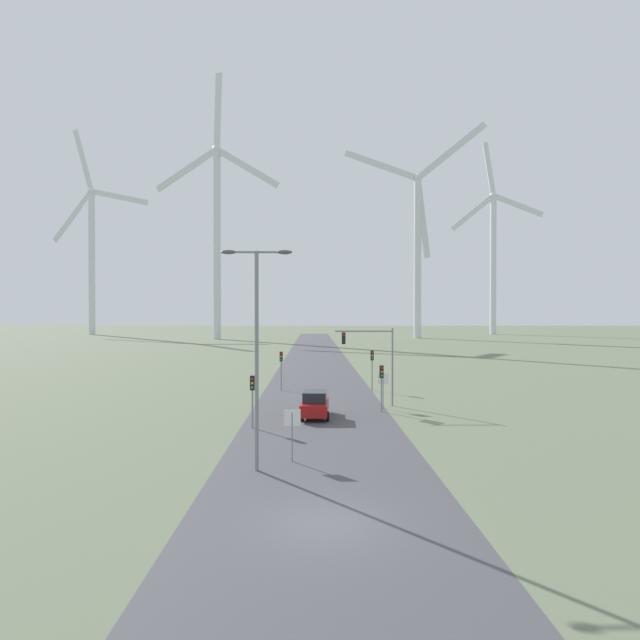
# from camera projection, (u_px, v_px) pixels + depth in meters

# --- Properties ---
(ground_plane) EXTENTS (600.00, 600.00, 0.00)m
(ground_plane) POSITION_uv_depth(u_px,v_px,m) (327.00, 523.00, 16.94)
(ground_plane) COLOR #667056
(road_surface) EXTENTS (10.00, 240.00, 0.01)m
(road_surface) POSITION_uv_depth(u_px,v_px,m) (317.00, 369.00, 64.94)
(road_surface) COLOR #47474C
(road_surface) RESTS_ON ground
(streetlamp) EXTENTS (3.23, 0.32, 10.00)m
(streetlamp) POSITION_uv_depth(u_px,v_px,m) (257.00, 332.00, 22.53)
(streetlamp) COLOR gray
(streetlamp) RESTS_ON ground
(stop_sign_near) EXTENTS (0.81, 0.07, 2.53)m
(stop_sign_near) POSITION_uv_depth(u_px,v_px,m) (292.00, 425.00, 23.96)
(stop_sign_near) COLOR gray
(stop_sign_near) RESTS_ON ground
(stop_sign_far) EXTENTS (0.81, 0.07, 2.65)m
(stop_sign_far) POSITION_uv_depth(u_px,v_px,m) (383.00, 384.00, 37.48)
(stop_sign_far) COLOR gray
(stop_sign_far) RESTS_ON ground
(traffic_light_post_near_left) EXTENTS (0.28, 0.33, 3.27)m
(traffic_light_post_near_left) POSITION_uv_depth(u_px,v_px,m) (252.00, 390.00, 31.03)
(traffic_light_post_near_left) COLOR gray
(traffic_light_post_near_left) RESTS_ON ground
(traffic_light_post_near_right) EXTENTS (0.28, 0.34, 3.38)m
(traffic_light_post_near_right) POSITION_uv_depth(u_px,v_px,m) (382.00, 378.00, 36.21)
(traffic_light_post_near_right) COLOR gray
(traffic_light_post_near_right) RESTS_ON ground
(traffic_light_post_mid_left) EXTENTS (0.28, 0.34, 3.61)m
(traffic_light_post_mid_left) POSITION_uv_depth(u_px,v_px,m) (281.00, 362.00, 46.49)
(traffic_light_post_mid_left) COLOR gray
(traffic_light_post_mid_left) RESTS_ON ground
(traffic_light_post_mid_right) EXTENTS (0.28, 0.34, 3.74)m
(traffic_light_post_mid_right) POSITION_uv_depth(u_px,v_px,m) (372.00, 361.00, 46.26)
(traffic_light_post_mid_right) COLOR gray
(traffic_light_post_mid_right) RESTS_ON ground
(traffic_light_mast_overhead) EXTENTS (4.52, 0.35, 6.05)m
(traffic_light_mast_overhead) POSITION_uv_depth(u_px,v_px,m) (372.00, 350.00, 38.49)
(traffic_light_mast_overhead) COLOR gray
(traffic_light_mast_overhead) RESTS_ON ground
(car_approaching) EXTENTS (2.04, 4.20, 1.83)m
(car_approaching) POSITION_uv_depth(u_px,v_px,m) (315.00, 404.00, 34.29)
(car_approaching) COLOR maroon
(car_approaching) RESTS_ON ground
(wind_turbine_far_left) EXTENTS (37.98, 11.21, 73.20)m
(wind_turbine_far_left) POSITION_uv_depth(u_px,v_px,m) (92.00, 246.00, 176.42)
(wind_turbine_far_left) COLOR silver
(wind_turbine_far_left) RESTS_ON ground
(wind_turbine_left) EXTENTS (37.34, 10.57, 76.31)m
(wind_turbine_left) POSITION_uv_depth(u_px,v_px,m) (217.00, 224.00, 143.25)
(wind_turbine_left) COLOR silver
(wind_turbine_left) RESTS_ON ground
(wind_turbine_center) EXTENTS (40.76, 11.56, 63.03)m
(wind_turbine_center) POSITION_uv_depth(u_px,v_px,m) (418.00, 238.00, 149.33)
(wind_turbine_center) COLOR silver
(wind_turbine_center) RESTS_ON ground
(wind_turbine_right) EXTENTS (33.70, 2.60, 68.89)m
(wind_turbine_right) POSITION_uv_depth(u_px,v_px,m) (493.00, 250.00, 178.80)
(wind_turbine_right) COLOR silver
(wind_turbine_right) RESTS_ON ground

